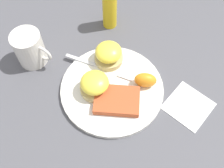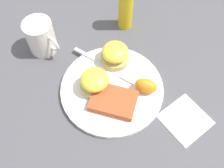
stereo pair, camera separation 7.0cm
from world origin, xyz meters
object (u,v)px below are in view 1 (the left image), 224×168
object	(u,v)px
sandwich_benedict_right	(95,85)
condiment_bottle	(110,8)
sandwich_benedict_left	(109,54)
hashbrown_patty	(117,100)
fork	(103,68)
cup	(30,49)
orange_wedge	(145,80)

from	to	relation	value
sandwich_benedict_right	condiment_bottle	size ratio (longest dim) A/B	0.57
sandwich_benedict_left	condiment_bottle	size ratio (longest dim) A/B	0.57
sandwich_benedict_right	condiment_bottle	world-z (taller)	condiment_bottle
sandwich_benedict_left	hashbrown_patty	size ratio (longest dim) A/B	0.69
sandwich_benedict_right	fork	distance (m)	0.08
cup	condiment_bottle	xyz separation A→B (m)	(0.14, 0.23, 0.02)
hashbrown_patty	orange_wedge	size ratio (longest dim) A/B	1.97
condiment_bottle	cup	bearing A→B (deg)	-121.08
sandwich_benedict_left	sandwich_benedict_right	bearing A→B (deg)	-83.08
sandwich_benedict_right	orange_wedge	size ratio (longest dim) A/B	1.36
fork	condiment_bottle	distance (m)	0.19
fork	sandwich_benedict_right	bearing A→B (deg)	-79.64
hashbrown_patty	condiment_bottle	distance (m)	0.29
hashbrown_patty	condiment_bottle	world-z (taller)	condiment_bottle
sandwich_benedict_left	sandwich_benedict_right	world-z (taller)	same
orange_wedge	cup	distance (m)	0.34
sandwich_benedict_left	fork	size ratio (longest dim) A/B	0.39
orange_wedge	fork	xyz separation A→B (m)	(-0.13, -0.00, -0.02)
hashbrown_patty	orange_wedge	bearing A→B (deg)	61.99
sandwich_benedict_right	fork	world-z (taller)	sandwich_benedict_right
fork	condiment_bottle	xyz separation A→B (m)	(-0.07, 0.17, 0.06)
orange_wedge	hashbrown_patty	bearing A→B (deg)	-118.01
sandwich_benedict_right	cup	size ratio (longest dim) A/B	0.70
sandwich_benedict_right	condiment_bottle	bearing A→B (deg)	108.08
sandwich_benedict_right	cup	distance (m)	0.22
sandwich_benedict_left	condiment_bottle	distance (m)	0.16
fork	sandwich_benedict_left	bearing A→B (deg)	88.69
fork	cup	world-z (taller)	cup
sandwich_benedict_right	condiment_bottle	xyz separation A→B (m)	(-0.08, 0.24, 0.03)
condiment_bottle	fork	bearing A→B (deg)	-68.77
sandwich_benedict_left	cup	bearing A→B (deg)	-156.62
sandwich_benedict_left	orange_wedge	distance (m)	0.13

